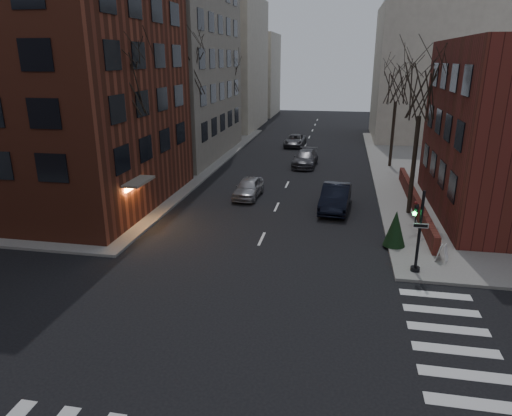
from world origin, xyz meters
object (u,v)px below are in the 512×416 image
(tree_left_b, at_px, (187,70))
(sandwich_board, at_px, (442,253))
(car_lane_silver, at_px, (249,188))
(car_lane_gray, at_px, (305,158))
(car_lane_far, at_px, (295,141))
(parked_sedan, at_px, (335,198))
(streetlamp_far, at_px, (238,108))
(traffic_signal, at_px, (418,237))
(tree_right_b, at_px, (397,85))
(tree_right_a, at_px, (422,90))
(streetlamp_near, at_px, (181,134))
(tree_left_a, at_px, (121,83))
(tree_left_c, at_px, (228,75))
(evergreen_shrub, at_px, (395,228))

(tree_left_b, bearing_deg, sandwich_board, -40.40)
(car_lane_silver, distance_m, car_lane_gray, 11.54)
(car_lane_far, height_order, sandwich_board, car_lane_far)
(parked_sedan, bearing_deg, car_lane_far, 106.97)
(streetlamp_far, relative_size, sandwich_board, 7.26)
(car_lane_silver, xyz_separation_m, car_lane_gray, (3.28, 11.07, 0.02))
(car_lane_gray, bearing_deg, traffic_signal, -68.89)
(tree_left_b, height_order, tree_right_b, tree_left_b)
(tree_right_a, bearing_deg, streetlamp_near, 166.76)
(traffic_signal, height_order, tree_left_a, tree_left_a)
(car_lane_silver, bearing_deg, tree_right_a, -7.44)
(tree_left_b, height_order, car_lane_gray, tree_left_b)
(traffic_signal, bearing_deg, parked_sedan, 113.19)
(tree_left_c, relative_size, car_lane_far, 2.02)
(tree_right_b, bearing_deg, parked_sedan, -109.16)
(tree_right_b, bearing_deg, car_lane_far, 137.23)
(tree_left_c, height_order, sandwich_board, tree_left_c)
(tree_left_a, bearing_deg, streetlamp_far, 88.77)
(tree_right_b, distance_m, car_lane_far, 15.25)
(car_lane_silver, height_order, car_lane_gray, car_lane_gray)
(traffic_signal, distance_m, sandwich_board, 2.49)
(parked_sedan, bearing_deg, tree_right_b, 75.14)
(streetlamp_near, bearing_deg, car_lane_far, 69.95)
(tree_right_a, bearing_deg, streetlamp_far, 125.31)
(streetlamp_far, height_order, evergreen_shrub, streetlamp_far)
(sandwich_board, bearing_deg, car_lane_gray, 136.83)
(traffic_signal, relative_size, evergreen_shrub, 2.02)
(traffic_signal, bearing_deg, sandwich_board, 43.32)
(tree_left_b, distance_m, sandwich_board, 25.40)
(tree_left_b, xyz_separation_m, parked_sedan, (12.80, -7.81, -8.06))
(streetlamp_far, xyz_separation_m, sandwich_board, (17.67, -31.56, -3.65))
(traffic_signal, distance_m, parked_sedan, 10.05)
(tree_left_b, xyz_separation_m, streetlamp_far, (0.60, 16.00, -4.68))
(traffic_signal, relative_size, car_lane_far, 0.83)
(traffic_signal, xyz_separation_m, tree_left_c, (-16.74, 31.01, 6.12))
(tree_right_a, bearing_deg, traffic_signal, -95.47)
(tree_left_a, xyz_separation_m, streetlamp_near, (0.60, 8.00, -4.23))
(streetlamp_near, height_order, evergreen_shrub, streetlamp_near)
(tree_left_a, bearing_deg, parked_sedan, 18.11)
(evergreen_shrub, bearing_deg, tree_left_a, 173.15)
(tree_right_b, xyz_separation_m, evergreen_shrub, (-1.50, -19.93, -6.45))
(tree_left_c, xyz_separation_m, tree_right_a, (17.60, -22.00, 0.00))
(tree_right_a, bearing_deg, car_lane_gray, 121.23)
(tree_left_a, xyz_separation_m, sandwich_board, (18.27, -3.56, -7.89))
(car_lane_gray, height_order, sandwich_board, car_lane_gray)
(tree_left_b, bearing_deg, evergreen_shrub, -40.88)
(streetlamp_near, height_order, car_lane_gray, streetlamp_near)
(tree_right_a, xyz_separation_m, car_lane_far, (-9.98, 23.23, -7.36))
(tree_left_a, distance_m, car_lane_gray, 21.09)
(tree_left_a, relative_size, car_lane_far, 2.13)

